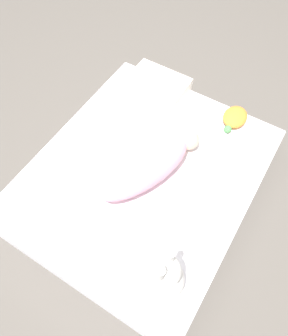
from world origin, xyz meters
The scene contains 6 objects.
ground_plane centered at (0.00, 0.00, 0.00)m, with size 12.00×12.00×0.00m, color #514C47.
bed_mattress centered at (0.00, 0.00, 0.09)m, with size 1.24×1.04×0.18m.
swaddled_baby centered at (0.00, 0.02, 0.25)m, with size 0.60×0.37×0.15m.
pillow centered at (-0.49, -0.23, 0.21)m, with size 0.28×0.33×0.08m.
bunny_plush centered at (0.43, 0.35, 0.30)m, with size 0.17×0.17×0.33m.
turtle_plush centered at (-0.53, 0.25, 0.20)m, with size 0.19×0.13×0.06m.
Camera 1 is at (0.72, 0.45, 1.57)m, focal length 35.00 mm.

